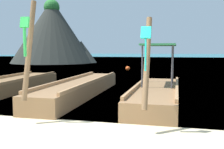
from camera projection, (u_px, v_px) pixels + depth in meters
The scene contains 7 objects.
ground at pixel (64, 145), 4.49m from camera, with size 120.00×120.00×0.00m, color beige.
sea_water at pixel (167, 57), 64.07m from camera, with size 120.00×120.00×0.00m, color #147A89.
longtail_boat_yellow_ribbon at pixel (7, 86), 10.13m from camera, with size 1.74×7.24×2.42m.
longtail_boat_green_ribbon at pixel (81, 88), 9.38m from camera, with size 1.17×7.08×2.82m.
longtail_boat_turquoise_ribbon at pixel (157, 92), 8.22m from camera, with size 1.38×5.95×2.37m.
karst_rock at pixel (54, 32), 34.13m from camera, with size 11.14×10.82×8.34m.
mooring_buoy_near at pixel (128, 69), 20.72m from camera, with size 0.37×0.37×0.37m.
Camera 1 is at (1.82, -4.04, 1.65)m, focal length 41.41 mm.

